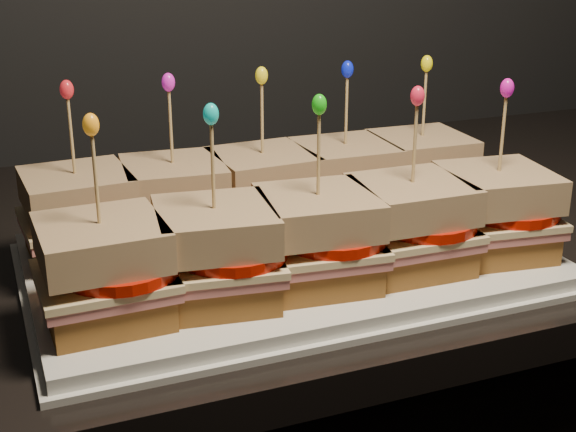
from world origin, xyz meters
name	(u,v)px	position (x,y,z in m)	size (l,w,h in m)	color
platter	(288,262)	(0.33, 1.55, 0.91)	(0.46, 0.29, 0.02)	white
platter_rim	(288,268)	(0.33, 1.55, 0.91)	(0.48, 0.30, 0.01)	white
sandwich_0_bread_bot	(82,242)	(0.15, 1.62, 0.94)	(0.09, 0.09, 0.02)	brown
sandwich_0_ham	(80,226)	(0.15, 1.62, 0.95)	(0.10, 0.09, 0.01)	#CC5C58
sandwich_0_cheese	(79,219)	(0.15, 1.62, 0.96)	(0.10, 0.10, 0.01)	beige
sandwich_0_tomato	(93,211)	(0.17, 1.61, 0.97)	(0.09, 0.09, 0.01)	red
sandwich_0_bread_top	(76,190)	(0.15, 1.62, 0.99)	(0.09, 0.09, 0.03)	#6B2F0E
sandwich_0_pick	(72,141)	(0.15, 1.62, 1.03)	(0.00, 0.00, 0.09)	tan
sandwich_0_frill	(67,90)	(0.15, 1.62, 1.08)	(0.01, 0.01, 0.02)	red
sandwich_1_bread_bot	(176,229)	(0.24, 1.62, 0.94)	(0.09, 0.09, 0.02)	brown
sandwich_1_ham	(175,213)	(0.24, 1.62, 0.95)	(0.10, 0.09, 0.01)	#CC5C58
sandwich_1_cheese	(175,206)	(0.24, 1.62, 0.96)	(0.10, 0.10, 0.01)	beige
sandwich_1_tomato	(188,199)	(0.25, 1.61, 0.97)	(0.09, 0.09, 0.01)	red
sandwich_1_bread_top	(173,179)	(0.24, 1.62, 0.99)	(0.09, 0.09, 0.03)	#6B2F0E
sandwich_1_pick	(171,131)	(0.24, 1.62, 1.03)	(0.00, 0.00, 0.09)	tan
sandwich_1_frill	(168,82)	(0.24, 1.62, 1.08)	(0.01, 0.01, 0.02)	#D81CC1
sandwich_2_bread_bot	(263,217)	(0.33, 1.62, 0.94)	(0.09, 0.09, 0.02)	brown
sandwich_2_ham	(263,202)	(0.33, 1.62, 0.95)	(0.10, 0.09, 0.01)	#CC5C58
sandwich_2_cheese	(263,195)	(0.33, 1.62, 0.96)	(0.10, 0.10, 0.01)	beige
sandwich_2_tomato	(276,188)	(0.34, 1.61, 0.97)	(0.09, 0.09, 0.01)	red
sandwich_2_bread_top	(263,168)	(0.33, 1.62, 0.99)	(0.09, 0.09, 0.03)	#6B2F0E
sandwich_2_pick	(262,123)	(0.33, 1.62, 1.03)	(0.00, 0.00, 0.09)	tan
sandwich_2_frill	(262,75)	(0.33, 1.62, 1.08)	(0.01, 0.01, 0.02)	yellow
sandwich_3_bread_bot	(344,206)	(0.42, 1.62, 0.94)	(0.09, 0.09, 0.02)	brown
sandwich_3_ham	(344,191)	(0.42, 1.62, 0.95)	(0.10, 0.09, 0.01)	#CC5C58
sandwich_3_cheese	(344,185)	(0.42, 1.62, 0.96)	(0.10, 0.10, 0.01)	beige
sandwich_3_tomato	(358,178)	(0.43, 1.61, 0.97)	(0.09, 0.09, 0.01)	red
sandwich_3_bread_top	(345,159)	(0.42, 1.62, 0.99)	(0.09, 0.09, 0.03)	#6B2F0E
sandwich_3_pick	(346,115)	(0.42, 1.62, 1.03)	(0.00, 0.00, 0.09)	tan
sandwich_3_frill	(347,69)	(0.42, 1.62, 1.08)	(0.01, 0.01, 0.02)	#0C1CDC
sandwich_4_bread_bot	(419,196)	(0.51, 1.62, 0.94)	(0.09, 0.09, 0.02)	brown
sandwich_4_ham	(420,181)	(0.51, 1.62, 0.95)	(0.10, 0.09, 0.01)	#CC5C58
sandwich_4_cheese	(420,175)	(0.51, 1.62, 0.96)	(0.10, 0.10, 0.01)	beige
sandwich_4_tomato	(433,169)	(0.52, 1.61, 0.97)	(0.09, 0.09, 0.01)	red
sandwich_4_bread_top	(422,150)	(0.51, 1.62, 0.99)	(0.09, 0.09, 0.03)	#6B2F0E
sandwich_4_pick	(424,107)	(0.51, 1.62, 1.03)	(0.00, 0.00, 0.09)	tan
sandwich_4_frill	(427,63)	(0.51, 1.62, 1.08)	(0.01, 0.01, 0.02)	yellow
sandwich_5_bread_bot	(107,303)	(0.15, 1.48, 0.94)	(0.09, 0.09, 0.02)	brown
sandwich_5_ham	(105,284)	(0.15, 1.48, 0.95)	(0.10, 0.09, 0.01)	#CC5C58
sandwich_5_cheese	(104,276)	(0.15, 1.48, 0.96)	(0.10, 0.10, 0.01)	beige
sandwich_5_tomato	(121,267)	(0.17, 1.48, 0.97)	(0.09, 0.09, 0.01)	red
sandwich_5_bread_top	(101,242)	(0.15, 1.48, 0.99)	(0.09, 0.09, 0.03)	#6B2F0E
sandwich_5_pick	(96,185)	(0.15, 1.48, 1.03)	(0.00, 0.00, 0.09)	tan
sandwich_5_frill	(91,125)	(0.15, 1.48, 1.08)	(0.01, 0.01, 0.02)	orange
sandwich_6_bread_bot	(217,285)	(0.24, 1.48, 0.94)	(0.09, 0.09, 0.02)	brown
sandwich_6_ham	(216,267)	(0.24, 1.48, 0.95)	(0.10, 0.09, 0.01)	#CC5C58
sandwich_6_cheese	(216,259)	(0.24, 1.48, 0.96)	(0.10, 0.10, 0.01)	beige
sandwich_6_tomato	(232,251)	(0.25, 1.48, 0.97)	(0.09, 0.09, 0.01)	red
sandwich_6_bread_top	(215,227)	(0.24, 1.48, 0.99)	(0.09, 0.09, 0.03)	#6B2F0E
sandwich_6_pick	(213,171)	(0.24, 1.48, 1.03)	(0.00, 0.00, 0.09)	tan
sandwich_6_frill	(211,114)	(0.24, 1.48, 1.08)	(0.01, 0.01, 0.02)	#0DB3A9
sandwich_7_bread_bot	(317,269)	(0.33, 1.48, 0.94)	(0.09, 0.09, 0.02)	brown
sandwich_7_ham	(317,251)	(0.33, 1.48, 0.95)	(0.10, 0.09, 0.01)	#CC5C58
sandwich_7_cheese	(317,243)	(0.33, 1.48, 0.96)	(0.10, 0.10, 0.01)	beige
sandwich_7_tomato	(334,235)	(0.34, 1.48, 0.97)	(0.09, 0.09, 0.01)	red
sandwich_7_bread_top	(318,212)	(0.33, 1.48, 0.99)	(0.09, 0.09, 0.03)	#6B2F0E
sandwich_7_pick	(319,159)	(0.33, 1.48, 1.03)	(0.00, 0.00, 0.09)	tan
sandwich_7_frill	(319,104)	(0.33, 1.48, 1.08)	(0.01, 0.01, 0.02)	#18A712
sandwich_8_bread_bot	(409,253)	(0.42, 1.48, 0.94)	(0.09, 0.09, 0.02)	brown
sandwich_8_ham	(410,236)	(0.42, 1.48, 0.95)	(0.10, 0.09, 0.01)	#CC5C58
sandwich_8_cheese	(410,229)	(0.42, 1.48, 0.96)	(0.10, 0.10, 0.01)	beige
sandwich_8_tomato	(426,221)	(0.43, 1.48, 0.97)	(0.09, 0.09, 0.01)	red
sandwich_8_bread_top	(412,199)	(0.42, 1.48, 0.99)	(0.09, 0.09, 0.03)	#6B2F0E
sandwich_8_pick	(415,148)	(0.42, 1.48, 1.03)	(0.00, 0.00, 0.09)	tan
sandwich_8_frill	(418,96)	(0.42, 1.48, 1.08)	(0.01, 0.01, 0.02)	red
sandwich_9_bread_bot	(493,240)	(0.51, 1.48, 0.94)	(0.09, 0.09, 0.02)	brown
sandwich_9_ham	(494,223)	(0.51, 1.48, 0.95)	(0.10, 0.09, 0.01)	#CC5C58
sandwich_9_cheese	(495,216)	(0.51, 1.48, 0.96)	(0.10, 0.10, 0.01)	beige
sandwich_9_tomato	(511,209)	(0.52, 1.48, 0.97)	(0.09, 0.09, 0.01)	red
sandwich_9_bread_top	(498,187)	(0.51, 1.48, 0.99)	(0.09, 0.09, 0.03)	#6B2F0E
sandwich_9_pick	(502,138)	(0.51, 1.48, 1.03)	(0.00, 0.00, 0.09)	tan
sandwich_9_frill	(507,88)	(0.51, 1.48, 1.08)	(0.01, 0.01, 0.02)	#D1119C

